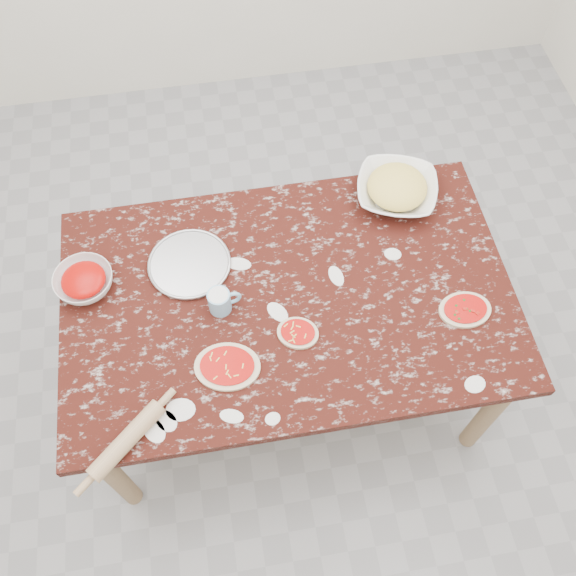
# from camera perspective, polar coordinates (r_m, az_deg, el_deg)

# --- Properties ---
(ground) EXTENTS (4.00, 4.00, 0.00)m
(ground) POSITION_cam_1_polar(r_m,az_deg,el_deg) (2.87, 0.00, -8.11)
(ground) COLOR gray
(worktable) EXTENTS (1.60, 1.00, 0.75)m
(worktable) POSITION_cam_1_polar(r_m,az_deg,el_deg) (2.27, 0.00, -1.70)
(worktable) COLOR black
(worktable) RESTS_ON ground
(pizza_tray) EXTENTS (0.39, 0.39, 0.01)m
(pizza_tray) POSITION_cam_1_polar(r_m,az_deg,el_deg) (2.28, -9.06, 2.17)
(pizza_tray) COLOR #B2B2B7
(pizza_tray) RESTS_ON worktable
(sauce_bowl) EXTENTS (0.23, 0.23, 0.07)m
(sauce_bowl) POSITION_cam_1_polar(r_m,az_deg,el_deg) (2.30, -18.24, 0.55)
(sauce_bowl) COLOR white
(sauce_bowl) RESTS_ON worktable
(cheese_bowl) EXTENTS (0.39, 0.39, 0.08)m
(cheese_bowl) POSITION_cam_1_polar(r_m,az_deg,el_deg) (2.45, 9.95, 8.84)
(cheese_bowl) COLOR white
(cheese_bowl) RESTS_ON worktable
(flour_mug) EXTENTS (0.12, 0.08, 0.09)m
(flour_mug) POSITION_cam_1_polar(r_m,az_deg,el_deg) (2.14, -6.24, -1.19)
(flour_mug) COLOR #84BEE5
(flour_mug) RESTS_ON worktable
(pizza_left) EXTENTS (0.25, 0.21, 0.02)m
(pizza_left) POSITION_cam_1_polar(r_m,az_deg,el_deg) (2.07, -5.61, -7.21)
(pizza_left) COLOR beige
(pizza_left) RESTS_ON worktable
(pizza_mid) EXTENTS (0.18, 0.16, 0.02)m
(pizza_mid) POSITION_cam_1_polar(r_m,az_deg,el_deg) (2.12, 0.91, -4.16)
(pizza_mid) COLOR beige
(pizza_mid) RESTS_ON worktable
(pizza_right) EXTENTS (0.19, 0.14, 0.02)m
(pizza_right) POSITION_cam_1_polar(r_m,az_deg,el_deg) (2.24, 15.99, -1.93)
(pizza_right) COLOR beige
(pizza_right) RESTS_ON worktable
(rolling_pin) EXTENTS (0.25, 0.23, 0.06)m
(rolling_pin) POSITION_cam_1_polar(r_m,az_deg,el_deg) (2.02, -14.64, -13.41)
(rolling_pin) COLOR tan
(rolling_pin) RESTS_ON worktable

